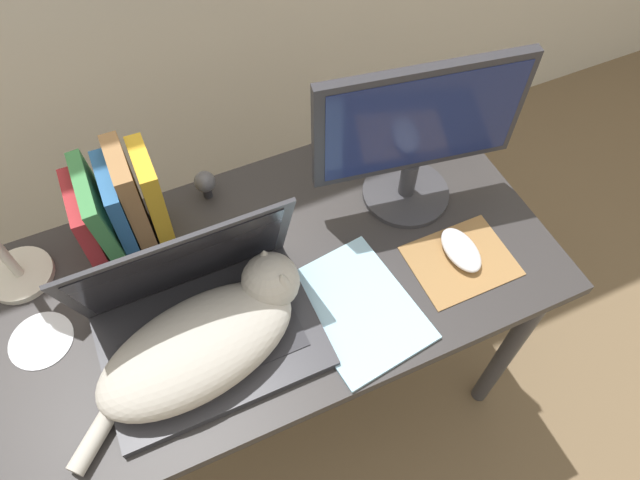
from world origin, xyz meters
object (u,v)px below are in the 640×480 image
Objects in this scene: computer_mouse at (461,250)px; book_row at (120,211)px; notepad at (357,308)px; webcam at (205,183)px; laptop at (203,318)px; external_monitor at (417,134)px; cd_disc at (41,340)px; cat at (207,339)px.

computer_mouse is 0.68m from book_row.
webcam is (-0.18, 0.39, 0.04)m from notepad.
external_monitor is at bearing 15.18° from laptop.
cd_disc is (-0.57, 0.18, -0.00)m from notepad.
notepad is at bearing -43.08° from book_row.
cat is 4.15× the size of computer_mouse.
webcam is at bearing 156.16° from external_monitor.
laptop is at bearing -164.82° from external_monitor.
cat is 6.65× the size of webcam.
cat reaches higher than computer_mouse.
cat is 0.54m from computer_mouse.
external_monitor is 0.25m from computer_mouse.
notepad is at bearing -17.91° from cd_disc.
cat reaches higher than notepad.
cat is at bearing -160.12° from external_monitor.
laptop reaches higher than computer_mouse.
laptop is 3.46× the size of computer_mouse.
external_monitor is at bearing 43.28° from notepad.
webcam is (-0.43, 0.36, 0.03)m from computer_mouse.
book_row reaches higher than webcam.
laptop reaches higher than notepad.
cat is 0.29m from notepad.
computer_mouse is (0.02, -0.19, -0.17)m from external_monitor.
cat is (-0.01, -0.05, 0.01)m from laptop.
webcam is at bearing 27.46° from cd_disc.
book_row is at bearing 106.65° from laptop.
book_row is 0.85× the size of notepad.
computer_mouse is 0.96× the size of cd_disc.
external_monitor is 0.60m from book_row.
laptop reaches higher than book_row.
external_monitor reaches higher than book_row.
cat is at bearing 174.47° from notepad.
book_row is at bearing -162.28° from webcam.
laptop is 0.54m from external_monitor.
cat reaches higher than webcam.
external_monitor is 3.65× the size of computer_mouse.
notepad is at bearing -65.63° from webcam.
webcam is (0.18, 0.06, -0.07)m from book_row.
cd_disc is at bearing 162.09° from notepad.
cd_disc is (-0.29, 0.16, -0.06)m from cat.
webcam is (0.11, 0.36, -0.02)m from cat.
laptop is at bearing -20.46° from cd_disc.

